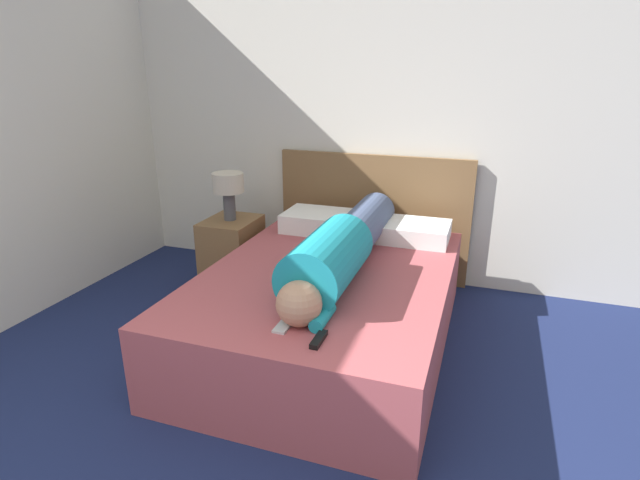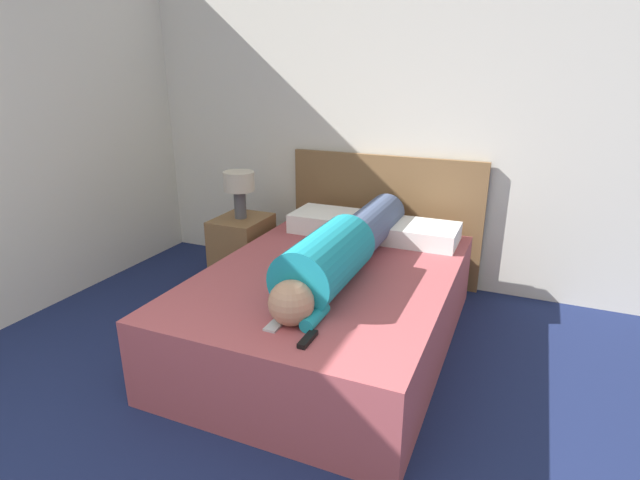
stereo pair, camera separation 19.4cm
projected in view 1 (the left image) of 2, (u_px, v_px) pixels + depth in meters
name	position (u px, v px, depth m)	size (l,w,h in m)	color
wall_back	(354.00, 117.00, 3.95)	(5.01, 0.06, 2.60)	silver
bed	(328.00, 307.00, 3.14)	(1.44, 2.02, 0.49)	#A84C51
headboard	(372.00, 217.00, 4.08)	(1.56, 0.04, 1.02)	brown
nightstand	(232.00, 253.00, 3.94)	(0.38, 0.45, 0.56)	brown
table_lamp	(228.00, 187.00, 3.77)	(0.24, 0.24, 0.36)	#4C4C51
person_lying	(342.00, 247.00, 3.00)	(0.34, 1.76, 0.34)	tan
pillow_near_headboard	(325.00, 222.00, 3.79)	(0.60, 0.39, 0.14)	white
pillow_second	(409.00, 231.00, 3.59)	(0.57, 0.39, 0.13)	white
tv_remote	(319.00, 339.00, 2.26)	(0.04, 0.15, 0.02)	black
cell_phone	(283.00, 327.00, 2.39)	(0.06, 0.13, 0.01)	#B2B7BC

